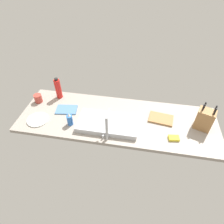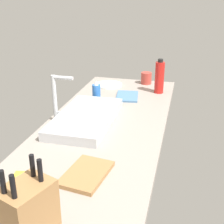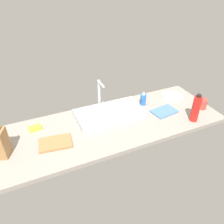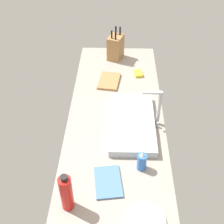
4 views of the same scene
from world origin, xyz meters
TOP-DOWN VIEW (x-y plane):
  - countertop_slab at (0.00, 0.00)cm, footprint 191.89×64.70cm
  - sink_basin at (7.54, 10.69)cm, footprint 56.06×28.88cm
  - faucet at (5.21, 26.14)cm, footprint 5.50×12.38cm
  - cutting_board at (-41.80, -6.04)cm, footprint 24.75×18.19cm
  - soap_bottle at (42.65, 15.20)cm, footprint 5.38×5.38cm
  - water_bottle at (67.98, -22.91)cm, footprint 6.44×6.44cm
  - dinner_plate at (75.64, 15.49)cm, footprint 20.53×20.53cm
  - dish_towel at (53.23, -3.29)cm, footprint 22.79×16.95cm
  - coffee_mug at (87.13, -11.24)cm, footprint 8.06×8.06cm
  - dish_sponge at (-52.62, 17.20)cm, footprint 9.75×7.20cm

SIDE VIEW (x-z plane):
  - countertop_slab at x=0.00cm, z-range 0.00..3.50cm
  - dinner_plate at x=75.64cm, z-range 3.50..4.70cm
  - dish_towel at x=53.23cm, z-range 3.50..4.70cm
  - cutting_board at x=-41.80cm, z-range 3.50..5.30cm
  - dish_sponge at x=-52.62cm, z-range 3.50..5.90cm
  - sink_basin at x=7.54cm, z-range 3.50..8.58cm
  - coffee_mug at x=87.13cm, z-range 3.50..12.27cm
  - soap_bottle at x=42.65cm, z-range 2.60..15.85cm
  - water_bottle at x=67.98cm, z-range 2.76..26.70cm
  - faucet at x=5.21cm, z-range 5.57..31.76cm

